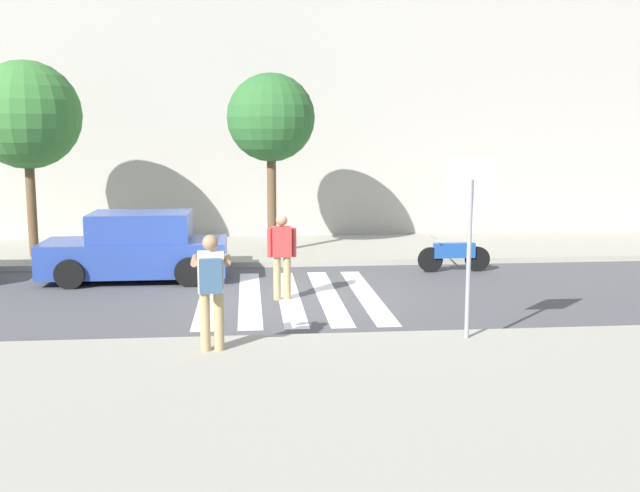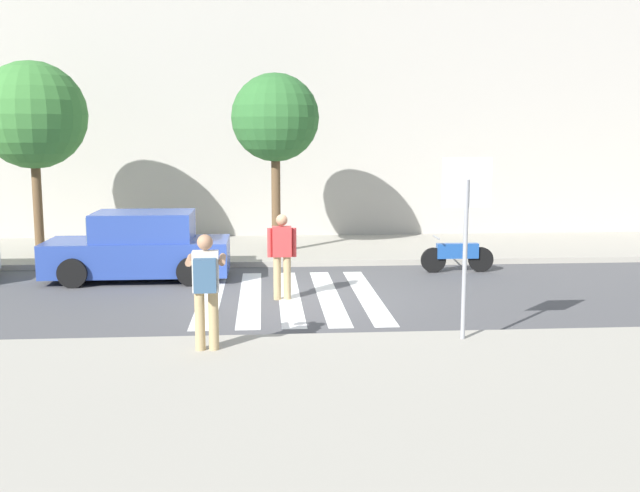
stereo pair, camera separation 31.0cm
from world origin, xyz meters
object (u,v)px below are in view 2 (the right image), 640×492
at_px(stop_sign, 466,208).
at_px(parked_car_blue, 140,248).
at_px(street_tree_west, 33,116).
at_px(pedestrian_crossing, 282,252).
at_px(street_tree_center, 275,119).
at_px(motorcycle, 457,255).
at_px(photographer_with_backpack, 206,282).

relative_size(stop_sign, parked_car_blue, 0.69).
xyz_separation_m(stop_sign, street_tree_west, (-8.95, 8.77, 1.56)).
distance_m(pedestrian_crossing, street_tree_center, 5.88).
relative_size(pedestrian_crossing, parked_car_blue, 0.42).
distance_m(parked_car_blue, motorcycle, 7.46).
relative_size(photographer_with_backpack, pedestrian_crossing, 1.00).
bearing_deg(parked_car_blue, motorcycle, 2.31).
bearing_deg(street_tree_west, pedestrian_crossing, -39.70).
distance_m(stop_sign, street_tree_west, 12.62).
height_order(stop_sign, parked_car_blue, stop_sign).
bearing_deg(motorcycle, pedestrian_crossing, -147.97).
relative_size(parked_car_blue, street_tree_west, 0.82).
bearing_deg(photographer_with_backpack, motorcycle, 50.34).
relative_size(photographer_with_backpack, motorcycle, 0.98).
distance_m(pedestrian_crossing, motorcycle, 5.07).
xyz_separation_m(pedestrian_crossing, street_tree_center, (-0.02, 5.21, 2.72)).
bearing_deg(street_tree_center, stop_sign, -72.70).
bearing_deg(street_tree_center, pedestrian_crossing, -89.74).
height_order(pedestrian_crossing, parked_car_blue, pedestrian_crossing).
height_order(photographer_with_backpack, street_tree_west, street_tree_west).
bearing_deg(motorcycle, stop_sign, -103.86).
distance_m(stop_sign, pedestrian_crossing, 4.68).
relative_size(photographer_with_backpack, parked_car_blue, 0.42).
xyz_separation_m(stop_sign, pedestrian_crossing, (-2.72, 3.60, -1.22)).
xyz_separation_m(pedestrian_crossing, street_tree_west, (-6.23, 5.17, 2.78)).
relative_size(pedestrian_crossing, street_tree_west, 0.34).
height_order(motorcycle, street_tree_center, street_tree_center).
bearing_deg(street_tree_center, motorcycle, -30.64).
xyz_separation_m(motorcycle, street_tree_center, (-4.29, 2.54, 3.28)).
height_order(photographer_with_backpack, motorcycle, photographer_with_backpack).
relative_size(parked_car_blue, motorcycle, 2.33).
relative_size(pedestrian_crossing, street_tree_center, 0.36).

